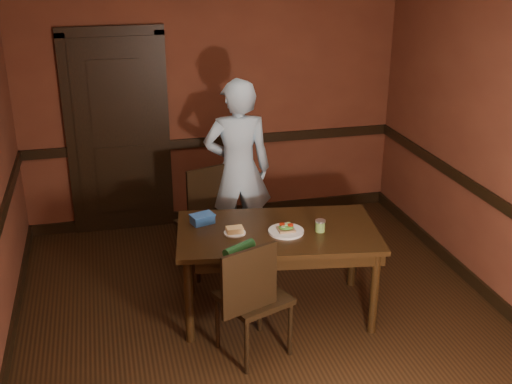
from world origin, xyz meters
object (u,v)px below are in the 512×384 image
sandwich_plate (286,230)px  sauce_jar (320,226)px  chair_near (253,295)px  cheese_saucer (235,231)px  person (238,170)px  food_tub (202,219)px  chair_far (206,223)px  dining_table (277,271)px

sandwich_plate → sauce_jar: bearing=-9.4°
chair_near → cheese_saucer: (-0.03, 0.52, 0.29)m
chair_near → person: person is taller
chair_near → sandwich_plate: 0.65m
person → sauce_jar: (0.40, -1.23, -0.08)m
chair_near → sandwich_plate: bearing=-151.8°
person → sandwich_plate: person is taller
cheese_saucer → chair_near: bearing=-87.1°
food_tub → person: bearing=43.1°
sauce_jar → food_tub: bearing=156.9°
chair_far → food_tub: bearing=-120.3°
person → sauce_jar: 1.30m
chair_far → sauce_jar: size_ratio=9.82×
sauce_jar → cheese_saucer: size_ratio=0.55×
dining_table → chair_near: size_ratio=1.65×
dining_table → food_tub: 0.76m
sandwich_plate → food_tub: bearing=151.7°
person → food_tub: 0.99m
chair_far → cheese_saucer: (0.10, -0.86, 0.30)m
chair_far → food_tub: chair_far is taller
cheese_saucer → food_tub: food_tub is taller
dining_table → food_tub: food_tub is taller
sauce_jar → sandwich_plate: bearing=170.6°
dining_table → chair_far: (-0.45, 0.88, 0.10)m
person → sauce_jar: bearing=113.6°
sandwich_plate → person: bearing=96.4°
sandwich_plate → food_tub: (-0.62, 0.33, 0.02)m
cheese_saucer → sandwich_plate: bearing=-11.1°
cheese_saucer → food_tub: (-0.22, 0.26, 0.02)m
cheese_saucer → food_tub: bearing=130.4°
sandwich_plate → cheese_saucer: sandwich_plate is taller
person → food_tub: bearing=65.7°
chair_near → food_tub: 0.87m
chair_far → cheese_saucer: chair_far is taller
chair_near → person: size_ratio=0.55×
cheese_saucer → sauce_jar: bearing=-10.4°
food_tub → chair_near: bearing=-89.8°
cheese_saucer → chair_far: bearing=96.4°
chair_near → food_tub: size_ratio=4.47×
chair_near → sauce_jar: size_ratio=10.04×
chair_near → sauce_jar: 0.82m
chair_far → person: size_ratio=0.54×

